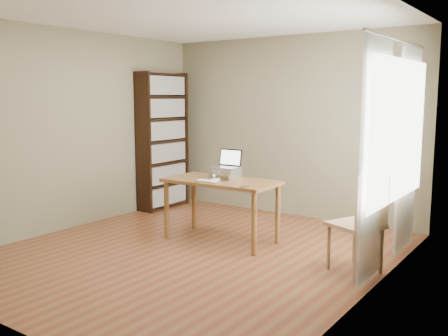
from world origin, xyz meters
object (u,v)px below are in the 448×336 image
bookshelf (163,141)px  chair (364,219)px  keyboard (207,181)px  cat (226,174)px  desk (221,188)px  laptop (228,163)px

bookshelf → chair: bearing=-17.1°
keyboard → cat: cat is taller
cat → chair: 1.82m
desk → keyboard: size_ratio=4.86×
bookshelf → desk: 2.12m
desk → cat: 0.19m
bookshelf → keyboard: (1.79, -1.22, -0.29)m
bookshelf → desk: size_ratio=1.53×
bookshelf → chair: (3.61, -1.11, -0.50)m
desk → chair: 1.79m
bookshelf → cat: bookshelf is taller
bookshelf → desk: bookshelf is taller
chair → bookshelf: bearing=-173.3°
keyboard → laptop: bearing=83.0°
bookshelf → cat: size_ratio=4.52×
cat → chair: size_ratio=0.46×
bookshelf → chair: bookshelf is taller
desk → cat: size_ratio=2.96×
laptop → chair: 1.85m
bookshelf → laptop: bookshelf is taller
cat → chair: (1.79, -0.22, -0.26)m
keyboard → cat: (0.04, 0.33, 0.05)m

